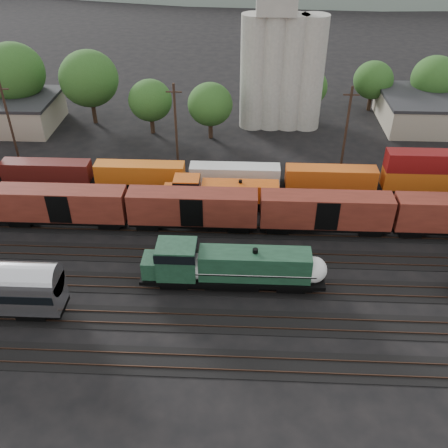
{
  "coord_description": "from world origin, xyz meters",
  "views": [
    {
      "loc": [
        -2.12,
        -43.6,
        34.72
      ],
      "look_at": [
        -4.23,
        2.0,
        3.0
      ],
      "focal_mm": 40.0,
      "sensor_mm": 36.0,
      "label": 1
    }
  ],
  "objects_px": {
    "orange_locomotive": "(219,192)",
    "tank_car_a": "(249,269)",
    "green_locomotive": "(222,266)",
    "grain_silo": "(282,59)"
  },
  "relations": [
    {
      "from": "tank_car_a",
      "to": "grain_silo",
      "type": "distance_m",
      "value": 42.19
    },
    {
      "from": "green_locomotive",
      "to": "tank_car_a",
      "type": "bearing_deg",
      "value": -0.0
    },
    {
      "from": "green_locomotive",
      "to": "orange_locomotive",
      "type": "relative_size",
      "value": 1.17
    },
    {
      "from": "green_locomotive",
      "to": "grain_silo",
      "type": "height_order",
      "value": "grain_silo"
    },
    {
      "from": "orange_locomotive",
      "to": "grain_silo",
      "type": "distance_m",
      "value": 28.8
    },
    {
      "from": "orange_locomotive",
      "to": "tank_car_a",
      "type": "bearing_deg",
      "value": -75.32
    },
    {
      "from": "tank_car_a",
      "to": "grain_silo",
      "type": "bearing_deg",
      "value": 83.55
    },
    {
      "from": "green_locomotive",
      "to": "tank_car_a",
      "type": "height_order",
      "value": "green_locomotive"
    },
    {
      "from": "tank_car_a",
      "to": "green_locomotive",
      "type": "bearing_deg",
      "value": 180.0
    },
    {
      "from": "green_locomotive",
      "to": "orange_locomotive",
      "type": "distance_m",
      "value": 15.06
    }
  ]
}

